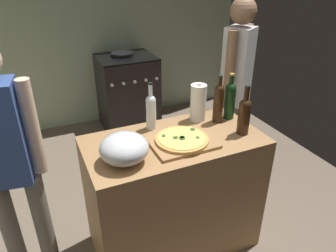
# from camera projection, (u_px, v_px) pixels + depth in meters

# --- Properties ---
(ground_plane) EXTENTS (4.39, 3.59, 0.02)m
(ground_plane) POSITION_uv_depth(u_px,v_px,m) (116.00, 186.00, 3.09)
(ground_plane) COLOR #6B5B4C
(kitchen_wall_rear) EXTENTS (4.39, 0.10, 2.60)m
(kitchen_wall_rear) POSITION_uv_depth(u_px,v_px,m) (71.00, 21.00, 3.72)
(kitchen_wall_rear) COLOR #99A889
(kitchen_wall_rear) RESTS_ON ground_plane
(counter) EXTENTS (1.17, 0.61, 0.91)m
(counter) POSITION_uv_depth(u_px,v_px,m) (174.00, 194.00, 2.27)
(counter) COLOR #9E7247
(counter) RESTS_ON ground_plane
(cutting_board) EXTENTS (0.40, 0.32, 0.02)m
(cutting_board) POSITION_uv_depth(u_px,v_px,m) (182.00, 142.00, 2.01)
(cutting_board) COLOR #9E7247
(cutting_board) RESTS_ON counter
(pizza) EXTENTS (0.34, 0.34, 0.03)m
(pizza) POSITION_uv_depth(u_px,v_px,m) (182.00, 139.00, 2.00)
(pizza) COLOR tan
(pizza) RESTS_ON cutting_board
(mixing_bowl) EXTENTS (0.28, 0.28, 0.17)m
(mixing_bowl) POSITION_uv_depth(u_px,v_px,m) (124.00, 148.00, 1.80)
(mixing_bowl) COLOR #B2B2B7
(mixing_bowl) RESTS_ON counter
(paper_towel_roll) EXTENTS (0.11, 0.11, 0.27)m
(paper_towel_roll) POSITION_uv_depth(u_px,v_px,m) (198.00, 103.00, 2.25)
(paper_towel_roll) COLOR white
(paper_towel_roll) RESTS_ON counter
(wine_bottle_green) EXTENTS (0.08, 0.08, 0.34)m
(wine_bottle_green) POSITION_uv_depth(u_px,v_px,m) (230.00, 99.00, 2.27)
(wine_bottle_green) COLOR #143819
(wine_bottle_green) RESTS_ON counter
(wine_bottle_clear) EXTENTS (0.08, 0.08, 0.34)m
(wine_bottle_clear) POSITION_uv_depth(u_px,v_px,m) (244.00, 114.00, 2.07)
(wine_bottle_clear) COLOR #331E0F
(wine_bottle_clear) RESTS_ON counter
(wine_bottle_amber) EXTENTS (0.07, 0.07, 0.33)m
(wine_bottle_amber) POSITION_uv_depth(u_px,v_px,m) (151.00, 110.00, 2.13)
(wine_bottle_amber) COLOR silver
(wine_bottle_amber) RESTS_ON counter
(wine_bottle_dark) EXTENTS (0.07, 0.07, 0.34)m
(wine_bottle_dark) POSITION_uv_depth(u_px,v_px,m) (218.00, 101.00, 2.22)
(wine_bottle_dark) COLOR #331E0F
(wine_bottle_dark) RESTS_ON counter
(stove) EXTENTS (0.67, 0.60, 0.97)m
(stove) POSITION_uv_depth(u_px,v_px,m) (128.00, 92.00, 3.98)
(stove) COLOR black
(stove) RESTS_ON ground_plane
(person_in_stripes) EXTENTS (0.40, 0.23, 1.61)m
(person_in_stripes) POSITION_uv_depth(u_px,v_px,m) (9.00, 161.00, 1.81)
(person_in_stripes) COLOR slate
(person_in_stripes) RESTS_ON ground_plane
(person_in_red) EXTENTS (0.33, 0.28, 1.71)m
(person_in_red) POSITION_uv_depth(u_px,v_px,m) (235.00, 88.00, 2.69)
(person_in_red) COLOR slate
(person_in_red) RESTS_ON ground_plane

